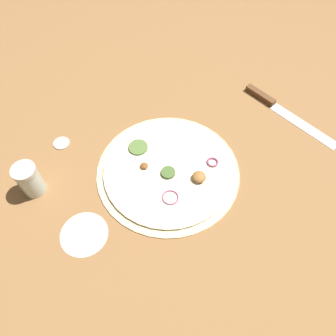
# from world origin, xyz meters

# --- Properties ---
(ground_plane) EXTENTS (3.00, 3.00, 0.00)m
(ground_plane) POSITION_xyz_m (0.00, 0.00, 0.00)
(ground_plane) COLOR olive
(pizza) EXTENTS (0.38, 0.38, 0.03)m
(pizza) POSITION_xyz_m (-0.00, -0.00, 0.01)
(pizza) COLOR beige
(pizza) RESTS_ON ground_plane
(knife) EXTENTS (0.32, 0.03, 0.02)m
(knife) POSITION_xyz_m (-0.05, -0.40, 0.01)
(knife) COLOR silver
(knife) RESTS_ON ground_plane
(spice_jar) EXTENTS (0.06, 0.06, 0.09)m
(spice_jar) POSITION_xyz_m (0.19, 0.29, 0.05)
(spice_jar) COLOR silver
(spice_jar) RESTS_ON ground_plane
(loose_cap) EXTENTS (0.05, 0.05, 0.01)m
(loose_cap) POSITION_xyz_m (0.27, 0.16, 0.00)
(loose_cap) COLOR beige
(loose_cap) RESTS_ON ground_plane
(flour_patch) EXTENTS (0.11, 0.11, 0.00)m
(flour_patch) POSITION_xyz_m (0.01, 0.27, 0.00)
(flour_patch) COLOR white
(flour_patch) RESTS_ON ground_plane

